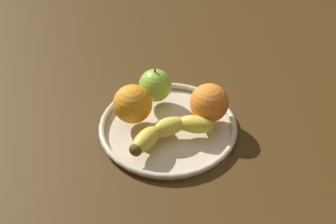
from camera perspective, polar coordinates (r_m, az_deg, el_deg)
ground_plane at (r=86.61cm, az=0.00°, el=-3.41°), size 169.57×169.57×4.00cm
fruit_bowl at (r=84.60cm, az=0.00°, el=-1.99°), size 28.41×28.41×1.80cm
banana at (r=79.71cm, az=0.12°, el=-2.62°), size 19.03×7.35×3.60cm
apple at (r=88.01cm, az=-1.77°, el=3.72°), size 7.09×7.09×7.89cm
orange_front_right at (r=83.09cm, az=5.73°, el=1.27°), size 7.93×7.93×7.93cm
orange_back_left at (r=82.70cm, az=-4.92°, el=1.12°), size 7.95×7.95×7.95cm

